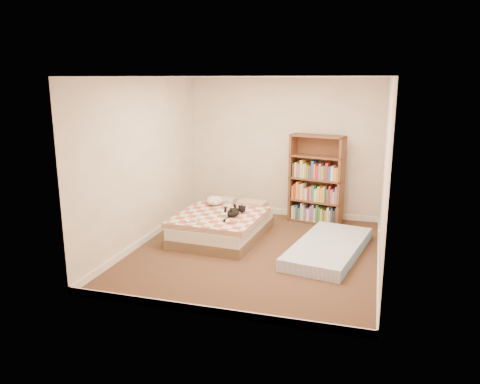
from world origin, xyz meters
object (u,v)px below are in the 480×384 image
(bed, at_px, (223,224))
(white_dog, at_px, (215,201))
(black_cat, at_px, (234,212))
(floor_mattress, at_px, (328,248))
(bookshelf, at_px, (316,191))

(bed, relative_size, white_dog, 4.90)
(black_cat, relative_size, white_dog, 1.72)
(floor_mattress, distance_m, black_cat, 1.53)
(floor_mattress, distance_m, white_dog, 2.10)
(bed, height_order, white_dog, white_dog)
(bed, height_order, bookshelf, bookshelf)
(bookshelf, bearing_deg, bed, -124.30)
(bookshelf, height_order, black_cat, bookshelf)
(white_dog, bearing_deg, floor_mattress, 1.59)
(black_cat, distance_m, white_dog, 0.70)
(bed, distance_m, black_cat, 0.39)
(white_dog, bearing_deg, black_cat, -26.16)
(floor_mattress, bearing_deg, white_dog, 172.04)
(black_cat, bearing_deg, bookshelf, 78.14)
(bookshelf, relative_size, black_cat, 2.46)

